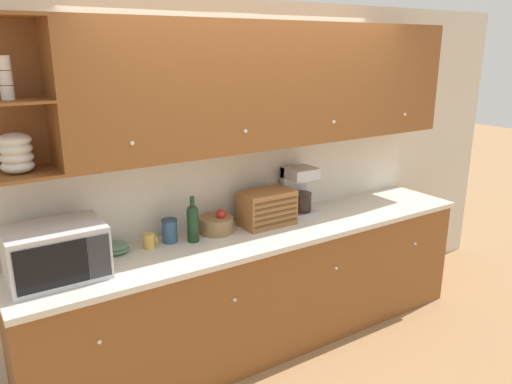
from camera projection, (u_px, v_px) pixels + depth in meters
The scene contains 13 objects.
ground_plane at pixel (242, 323), 4.25m from camera, with size 24.00×24.00×0.00m, color #9E754C.
wall_back at pixel (238, 175), 3.91m from camera, with size 5.99×0.06×2.60m.
counter_unit at pixel (263, 288), 3.86m from camera, with size 3.61×0.67×0.95m.
backsplash_panel at pixel (241, 182), 3.89m from camera, with size 3.59×0.01×0.61m.
upper_cabinets at pixel (272, 85), 3.63m from camera, with size 3.59×0.39×0.88m.
microwave at pixel (56, 253), 2.92m from camera, with size 0.55×0.40×0.32m.
bowl_stack_on_counter at pixel (116, 248), 3.32m from camera, with size 0.18×0.18×0.07m.
mug at pixel (149, 241), 3.39m from camera, with size 0.09×0.08×0.10m.
storage_canister at pixel (170, 231), 3.49m from camera, with size 0.11×0.11×0.17m.
wine_bottle at pixel (193, 221), 3.48m from camera, with size 0.08×0.08×0.33m.
fruit_basket at pixel (216, 224), 3.68m from camera, with size 0.25×0.25×0.18m.
bread_box at pixel (267, 208), 3.81m from camera, with size 0.41×0.25×0.27m.
coffee_maker at pixel (298, 190), 4.06m from camera, with size 0.24×0.22×0.39m.
Camera 1 is at (-1.96, -3.22, 2.27)m, focal length 35.00 mm.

